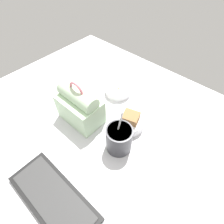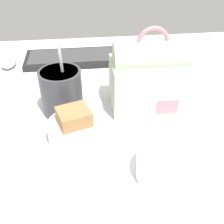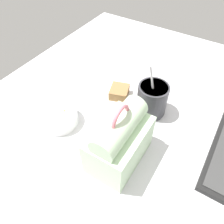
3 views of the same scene
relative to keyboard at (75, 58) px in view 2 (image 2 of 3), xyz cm
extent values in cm
cube|color=silver|center=(6.09, -34.46, -2.02)|extent=(140.00, 110.00, 2.00)
cube|color=black|center=(0.00, 0.00, -0.12)|extent=(33.69, 13.94, 1.80)
cube|color=#333333|center=(0.00, 0.00, 0.93)|extent=(30.99, 11.43, 0.30)
cube|color=#B7D6AD|center=(18.87, -29.52, 5.24)|extent=(19.25, 12.27, 12.52)
cylinder|color=#B7D6AD|center=(18.87, -29.52, 13.39)|extent=(18.29, 6.88, 6.88)
cube|color=#DB707F|center=(22.24, -35.76, 2.43)|extent=(5.39, 0.30, 3.76)
torus|color=#DB707F|center=(18.87, -29.52, 16.49)|extent=(7.74, 1.00, 7.74)
cylinder|color=#333338|center=(-3.27, -29.69, 4.72)|extent=(10.33, 10.33, 11.48)
cylinder|color=olive|center=(-3.27, -29.69, 10.17)|extent=(9.09, 9.09, 0.60)
cylinder|color=silver|center=(-2.50, -30.20, 11.71)|extent=(0.70, 3.87, 12.98)
cylinder|color=silver|center=(-0.24, -40.86, 1.22)|extent=(12.32, 12.32, 4.47)
cube|color=olive|center=(-0.24, -40.86, 3.68)|extent=(8.34, 7.95, 6.26)
cylinder|color=silver|center=(17.83, -54.05, 1.46)|extent=(13.25, 13.25, 4.96)
ellipsoid|color=white|center=(19.82, -55.05, 2.84)|extent=(3.60, 3.60, 4.24)
cone|color=#F4DB84|center=(16.18, -52.20, 2.83)|extent=(5.99, 5.99, 4.22)
sphere|color=#4C5623|center=(18.26, -58.07, 1.51)|extent=(1.59, 1.59, 1.59)
sphere|color=#4C5623|center=(18.82, -57.30, 1.51)|extent=(1.59, 1.59, 1.59)
sphere|color=#4C5623|center=(18.89, -56.36, 1.51)|extent=(1.59, 1.59, 1.59)
sphere|color=#4C5623|center=(18.45, -55.51, 1.51)|extent=(1.59, 1.59, 1.59)
ellipsoid|color=silver|center=(-21.84, -2.16, 0.98)|extent=(5.03, 7.99, 3.99)
camera|label=1|loc=(-25.29, -1.00, 62.66)|focal=28.00mm
camera|label=2|loc=(2.32, -89.95, 41.52)|focal=45.00mm
camera|label=3|loc=(49.23, -12.92, 56.68)|focal=35.00mm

